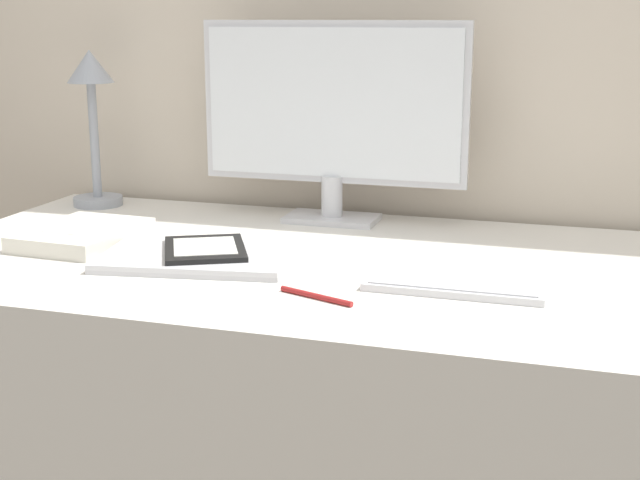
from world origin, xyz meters
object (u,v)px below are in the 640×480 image
ereader (205,249)px  monitor (333,113)px  keyboard (456,284)px  laptop (197,258)px  desk_lamp (92,104)px  notebook (82,235)px  pen (316,296)px

ereader → monitor: bearing=70.8°
keyboard → laptop: size_ratio=0.79×
laptop → ereader: ereader is taller
keyboard → desk_lamp: bearing=155.7°
laptop → ereader: size_ratio=1.64×
laptop → notebook: (-0.27, 0.06, 0.01)m
notebook → keyboard: bearing=-6.2°
pen → laptop: bearing=152.5°
keyboard → desk_lamp: 0.99m
desk_lamp → laptop: bearing=-41.9°
desk_lamp → pen: (0.68, -0.52, -0.23)m
keyboard → desk_lamp: (-0.88, 0.40, 0.22)m
pen → desk_lamp: bearing=143.0°
notebook → pen: bearing=-20.5°
keyboard → laptop: laptop is taller
keyboard → laptop: bearing=177.7°
ereader → desk_lamp: bearing=139.9°
laptop → pen: 0.30m
laptop → notebook: bearing=167.2°
pen → keyboard: bearing=31.0°
monitor → notebook: bearing=-141.4°
monitor → ereader: monitor is taller
laptop → ereader: bearing=62.1°
monitor → keyboard: (0.32, -0.40, -0.22)m
keyboard → ereader: 0.45m
monitor → keyboard: monitor is taller
keyboard → desk_lamp: desk_lamp is taller
monitor → pen: monitor is taller
laptop → ereader: (0.01, 0.02, 0.01)m
notebook → ereader: bearing=-9.2°
monitor → desk_lamp: monitor is taller
laptop → desk_lamp: (-0.42, 0.38, 0.22)m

